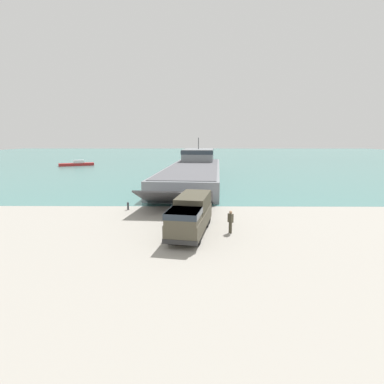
{
  "coord_description": "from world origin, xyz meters",
  "views": [
    {
      "loc": [
        0.17,
        -26.8,
        7.44
      ],
      "look_at": [
        -0.09,
        1.85,
        2.23
      ],
      "focal_mm": 28.0,
      "sensor_mm": 36.0,
      "label": 1
    }
  ],
  "objects_px": {
    "landing_craft": "(195,169)",
    "moored_boat_a": "(201,161)",
    "military_truck": "(191,214)",
    "soldier_on_ramp": "(230,220)",
    "mooring_bollard": "(128,206)",
    "moored_boat_b": "(77,164)"
  },
  "relations": [
    {
      "from": "landing_craft",
      "to": "mooring_bollard",
      "type": "xyz_separation_m",
      "value": [
        -6.96,
        -23.94,
        -1.37
      ]
    },
    {
      "from": "soldier_on_ramp",
      "to": "mooring_bollard",
      "type": "bearing_deg",
      "value": 107.84
    },
    {
      "from": "military_truck",
      "to": "moored_boat_a",
      "type": "distance_m",
      "value": 66.63
    },
    {
      "from": "mooring_bollard",
      "to": "soldier_on_ramp",
      "type": "bearing_deg",
      "value": -38.01
    },
    {
      "from": "moored_boat_b",
      "to": "soldier_on_ramp",
      "type": "bearing_deg",
      "value": -173.6
    },
    {
      "from": "moored_boat_a",
      "to": "moored_boat_b",
      "type": "height_order",
      "value": "moored_boat_a"
    },
    {
      "from": "moored_boat_a",
      "to": "military_truck",
      "type": "bearing_deg",
      "value": -103.59
    },
    {
      "from": "landing_craft",
      "to": "moored_boat_b",
      "type": "relative_size",
      "value": 4.95
    },
    {
      "from": "soldier_on_ramp",
      "to": "moored_boat_a",
      "type": "height_order",
      "value": "moored_boat_a"
    },
    {
      "from": "landing_craft",
      "to": "military_truck",
      "type": "height_order",
      "value": "landing_craft"
    },
    {
      "from": "soldier_on_ramp",
      "to": "moored_boat_b",
      "type": "distance_m",
      "value": 66.93
    },
    {
      "from": "landing_craft",
      "to": "moored_boat_b",
      "type": "distance_m",
      "value": 40.83
    },
    {
      "from": "landing_craft",
      "to": "moored_boat_a",
      "type": "bearing_deg",
      "value": 91.43
    },
    {
      "from": "moored_boat_a",
      "to": "mooring_bollard",
      "type": "height_order",
      "value": "moored_boat_a"
    },
    {
      "from": "landing_craft",
      "to": "mooring_bollard",
      "type": "distance_m",
      "value": 24.97
    },
    {
      "from": "landing_craft",
      "to": "military_truck",
      "type": "xyz_separation_m",
      "value": [
        -0.29,
        -31.6,
        -0.29
      ]
    },
    {
      "from": "military_truck",
      "to": "mooring_bollard",
      "type": "height_order",
      "value": "military_truck"
    },
    {
      "from": "moored_boat_b",
      "to": "mooring_bollard",
      "type": "bearing_deg",
      "value": -178.2
    },
    {
      "from": "landing_craft",
      "to": "mooring_bollard",
      "type": "height_order",
      "value": "landing_craft"
    },
    {
      "from": "soldier_on_ramp",
      "to": "moored_boat_a",
      "type": "bearing_deg",
      "value": 56.67
    },
    {
      "from": "moored_boat_b",
      "to": "mooring_bollard",
      "type": "distance_m",
      "value": 55.5
    },
    {
      "from": "military_truck",
      "to": "moored_boat_a",
      "type": "relative_size",
      "value": 0.93
    }
  ]
}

